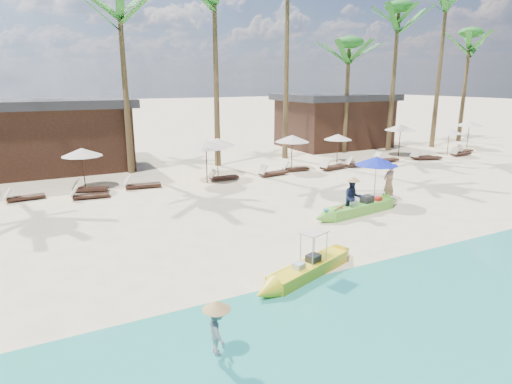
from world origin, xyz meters
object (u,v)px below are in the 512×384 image
green_canoe (359,208)px  blue_umbrella (377,161)px  yellow_canoe (309,269)px  tourist (389,183)px

green_canoe → blue_umbrella: (1.80, 1.12, 1.66)m
blue_umbrella → green_canoe: bearing=-148.2°
yellow_canoe → tourist: size_ratio=2.56×
green_canoe → blue_umbrella: 2.69m
green_canoe → yellow_canoe: size_ratio=1.17×
green_canoe → yellow_canoe: bearing=-150.1°
green_canoe → blue_umbrella: blue_umbrella is taller
yellow_canoe → blue_umbrella: bearing=16.5°
yellow_canoe → green_canoe: bearing=17.9°
green_canoe → tourist: (2.25, 0.72, 0.68)m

